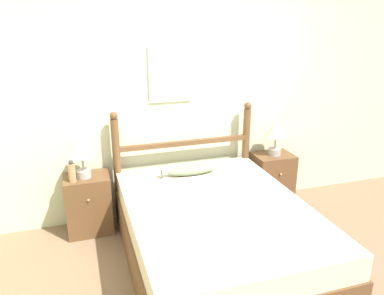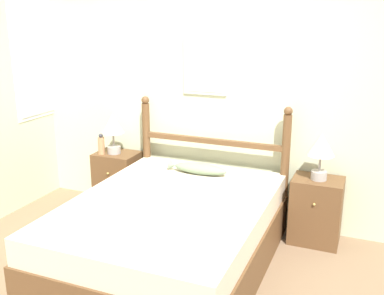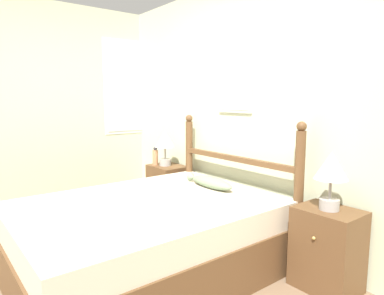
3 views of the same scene
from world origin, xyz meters
TOP-DOWN VIEW (x-y plane):
  - wall_back at (-0.00, 1.73)m, footprint 6.40×0.08m
  - bed at (-0.09, 0.60)m, footprint 1.53×2.04m
  - headboard at (-0.09, 1.58)m, footprint 1.53×0.08m
  - nightstand_left at (-1.14, 1.50)m, footprint 0.44×0.37m
  - nightstand_right at (0.95, 1.50)m, footprint 0.44×0.37m
  - table_lamp_left at (-1.15, 1.48)m, footprint 0.24×0.24m
  - table_lamp_right at (0.96, 1.49)m, footprint 0.24×0.24m
  - bottle at (-1.26, 1.41)m, footprint 0.07×0.07m
  - fish_pillow at (-0.12, 1.29)m, footprint 0.58×0.15m

SIDE VIEW (x-z plane):
  - bed at x=-0.09m, z-range 0.00..0.58m
  - nightstand_left at x=-1.14m, z-range 0.00..0.61m
  - nightstand_right at x=0.95m, z-range 0.00..0.61m
  - fish_pillow at x=-0.12m, z-range 0.58..0.69m
  - headboard at x=-0.09m, z-range 0.05..1.27m
  - bottle at x=-1.26m, z-range 0.60..0.82m
  - table_lamp_left at x=-1.15m, z-range 0.69..1.11m
  - table_lamp_right at x=0.96m, z-range 0.69..1.11m
  - wall_back at x=0.00m, z-range 0.00..2.55m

